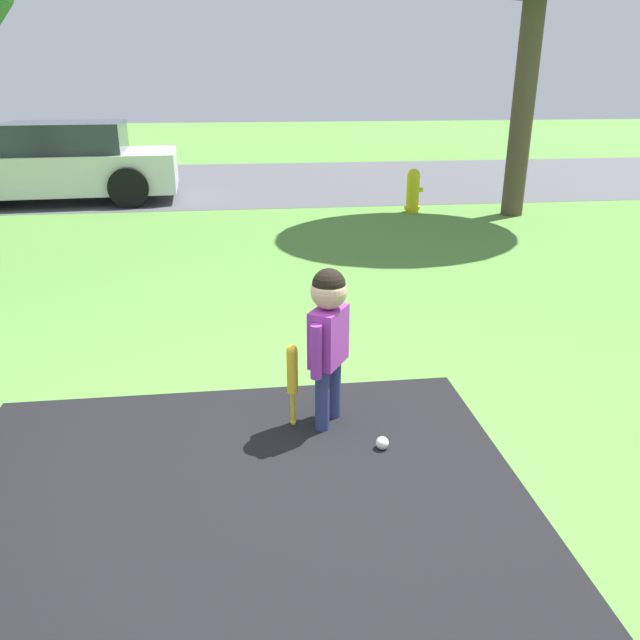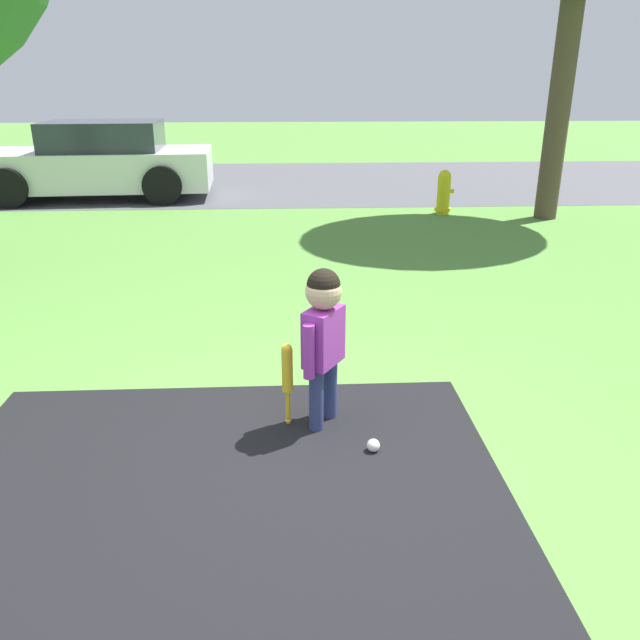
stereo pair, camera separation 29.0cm
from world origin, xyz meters
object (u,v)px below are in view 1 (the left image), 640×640
(child, at_px, (329,326))
(fire_hydrant, at_px, (413,191))
(baseball_bat, at_px, (292,374))
(sports_ball, at_px, (382,443))
(parked_car, at_px, (59,164))

(child, distance_m, fire_hydrant, 6.81)
(baseball_bat, height_order, sports_ball, baseball_bat)
(child, bearing_deg, baseball_bat, 121.69)
(baseball_bat, distance_m, sports_ball, 0.67)
(baseball_bat, xyz_separation_m, sports_ball, (0.49, -0.34, -0.31))
(baseball_bat, bearing_deg, child, -0.78)
(child, bearing_deg, parked_car, 56.13)
(child, height_order, sports_ball, child)
(child, xyz_separation_m, baseball_bat, (-0.22, 0.00, -0.30))
(sports_ball, relative_size, fire_hydrant, 0.11)
(child, height_order, baseball_bat, child)
(parked_car, bearing_deg, sports_ball, 110.96)
(child, relative_size, baseball_bat, 1.86)
(child, distance_m, parked_car, 8.92)
(fire_hydrant, xyz_separation_m, parked_car, (-5.86, 1.76, 0.29))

